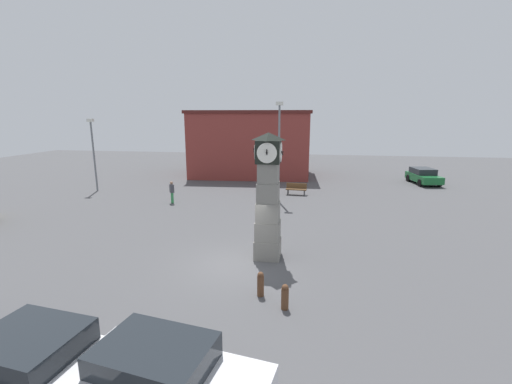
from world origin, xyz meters
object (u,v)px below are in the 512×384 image
object	(u,v)px
car_far_lot	(423,176)
bench	(296,188)
street_lamp_near_road	(279,146)
pedestrian_near_bench	(172,191)
car_near_tower	(40,365)
clock_tower	(268,200)
street_lamp_far_side	(93,150)
car_by_building	(165,377)
bollard_near_tower	(285,297)
bollard_mid_row	(261,284)

from	to	relation	value
car_far_lot	bench	xyz separation A→B (m)	(-11.24, -6.26, -0.20)
car_far_lot	street_lamp_near_road	bearing A→B (deg)	-145.23
pedestrian_near_bench	car_near_tower	bearing A→B (deg)	-76.85
clock_tower	car_far_lot	size ratio (longest dim) A/B	1.34
car_near_tower	bench	size ratio (longest dim) A/B	2.49
street_lamp_near_road	street_lamp_far_side	world-z (taller)	street_lamp_near_road
car_by_building	car_far_lot	xyz separation A→B (m)	(13.08, 26.91, -0.04)
clock_tower	street_lamp_near_road	size ratio (longest dim) A/B	0.77
clock_tower	pedestrian_near_bench	bearing A→B (deg)	133.21
bollard_near_tower	car_near_tower	bearing A→B (deg)	-139.13
pedestrian_near_bench	street_lamp_far_side	bearing A→B (deg)	159.82
car_by_building	street_lamp_far_side	size ratio (longest dim) A/B	0.76
bollard_mid_row	bench	xyz separation A→B (m)	(0.55, 15.73, 0.07)
bollard_mid_row	bench	distance (m)	15.74
clock_tower	car_near_tower	world-z (taller)	clock_tower
bench	car_near_tower	bearing A→B (deg)	-102.71
clock_tower	bollard_near_tower	world-z (taller)	clock_tower
car_by_building	car_far_lot	distance (m)	29.93
bollard_mid_row	car_by_building	distance (m)	5.10
car_far_lot	street_lamp_far_side	world-z (taller)	street_lamp_far_side
car_near_tower	bollard_near_tower	bearing A→B (deg)	40.87
street_lamp_near_road	street_lamp_far_side	xyz separation A→B (m)	(-15.10, 1.19, -0.60)
bollard_near_tower	car_far_lot	distance (m)	25.17
car_by_building	car_far_lot	world-z (taller)	car_by_building
clock_tower	car_by_building	world-z (taller)	clock_tower
bollard_mid_row	bench	size ratio (longest dim) A/B	0.54
bollard_near_tower	car_near_tower	distance (m)	6.65
car_far_lot	car_by_building	bearing A→B (deg)	-115.93
street_lamp_near_road	car_far_lot	bearing A→B (deg)	34.77
car_far_lot	street_lamp_far_side	size ratio (longest dim) A/B	0.69
bollard_mid_row	bollard_near_tower	bearing A→B (deg)	-37.87
car_by_building	car_far_lot	size ratio (longest dim) A/B	1.10
car_by_building	bench	bearing A→B (deg)	84.89
car_by_building	bollard_near_tower	bearing A→B (deg)	62.71
bollard_near_tower	pedestrian_near_bench	distance (m)	15.30
street_lamp_far_side	car_by_building	bearing A→B (deg)	-53.42
bollard_mid_row	street_lamp_near_road	distance (m)	13.84
street_lamp_near_road	clock_tower	bearing A→B (deg)	-87.29
car_by_building	car_far_lot	bearing A→B (deg)	64.07
clock_tower	street_lamp_far_side	xyz separation A→B (m)	(-15.57, 11.21, 0.80)
car_near_tower	street_lamp_near_road	world-z (taller)	street_lamp_near_road
bollard_near_tower	car_far_lot	xyz separation A→B (m)	(10.90, 22.68, 0.29)
bollard_near_tower	street_lamp_near_road	world-z (taller)	street_lamp_near_road
bollard_near_tower	car_by_building	world-z (taller)	car_by_building
pedestrian_near_bench	car_by_building	bearing A→B (deg)	-67.91
bollard_near_tower	bench	size ratio (longest dim) A/B	0.53
clock_tower	car_near_tower	size ratio (longest dim) A/B	1.34
car_near_tower	street_lamp_near_road	xyz separation A→B (m)	(3.49, 18.39, 3.23)
clock_tower	pedestrian_near_bench	size ratio (longest dim) A/B	3.48
car_far_lot	street_lamp_far_side	xyz separation A→B (m)	(-27.53, -7.45, 2.69)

